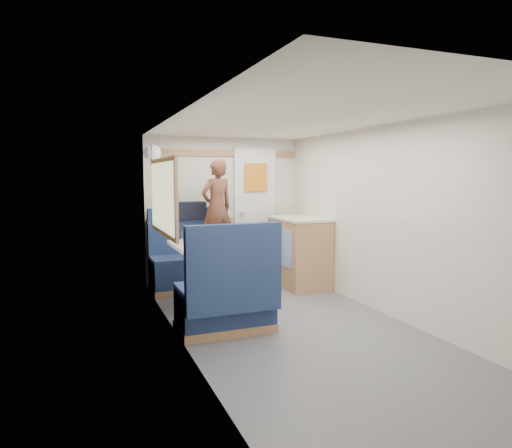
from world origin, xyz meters
name	(u,v)px	position (x,y,z in m)	size (l,w,h in m)	color
floor	(295,328)	(0.00, 0.00, 0.00)	(4.50, 4.50, 0.00)	#515156
ceiling	(297,118)	(0.00, 0.00, 2.00)	(4.50, 4.50, 0.00)	silver
wall_back	(224,210)	(0.00, 2.25, 1.00)	(2.20, 0.02, 2.00)	silver
wall_left	(181,231)	(-1.10, 0.00, 1.00)	(0.02, 4.50, 2.00)	silver
wall_right	(392,221)	(1.10, 0.00, 1.00)	(0.02, 4.50, 2.00)	silver
oak_trim_low	(225,220)	(0.00, 2.23, 0.85)	(2.15, 0.02, 0.08)	#9E7347
oak_trim_high	(225,153)	(0.00, 2.23, 1.78)	(2.15, 0.02, 0.08)	#9E7347
side_window	(162,197)	(-1.08, 1.00, 1.25)	(0.04, 1.30, 0.72)	#B7BDA0
rear_door	(255,211)	(0.45, 2.22, 0.97)	(0.62, 0.12, 1.86)	white
dinette_table	(203,258)	(-0.65, 1.00, 0.57)	(0.62, 0.92, 0.72)	white
bench_far	(186,267)	(-0.65, 1.86, 0.30)	(0.90, 0.59, 1.05)	#17244C
bench_near	(227,301)	(-0.65, 0.14, 0.30)	(0.90, 0.59, 1.05)	#17244C
ledge	(181,221)	(-0.65, 2.12, 0.88)	(0.90, 0.14, 0.04)	#9E7347
dome_light	(153,153)	(-1.04, 1.85, 1.75)	(0.20, 0.20, 0.20)	white
galley_counter	(299,251)	(0.82, 1.55, 0.47)	(0.57, 0.92, 0.92)	#9E7347
person	(217,207)	(-0.25, 1.78, 1.07)	(0.45, 0.29, 1.23)	brown
duffel_bag	(187,210)	(-0.56, 2.12, 1.01)	(0.47, 0.23, 0.23)	black
tray	(224,245)	(-0.47, 0.78, 0.73)	(0.25, 0.33, 0.02)	silver
orange_fruit	(224,239)	(-0.43, 0.92, 0.78)	(0.07, 0.07, 0.07)	orange
cheese_block	(220,244)	(-0.54, 0.72, 0.76)	(0.10, 0.06, 0.03)	#D9CD7D
wine_glass	(194,232)	(-0.72, 1.09, 0.84)	(0.08, 0.08, 0.17)	white
tumbler_left	(191,243)	(-0.83, 0.77, 0.78)	(0.07, 0.07, 0.11)	white
tumbler_mid	(185,236)	(-0.78, 1.29, 0.78)	(0.07, 0.07, 0.12)	silver
beer_glass	(219,240)	(-0.47, 0.96, 0.77)	(0.06, 0.06, 0.09)	brown
pepper_grinder	(198,240)	(-0.69, 1.03, 0.77)	(0.03, 0.03, 0.09)	black
salt_grinder	(192,240)	(-0.76, 1.04, 0.77)	(0.04, 0.04, 0.09)	white
bread_loaf	(213,235)	(-0.43, 1.38, 0.77)	(0.13, 0.23, 0.10)	brown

